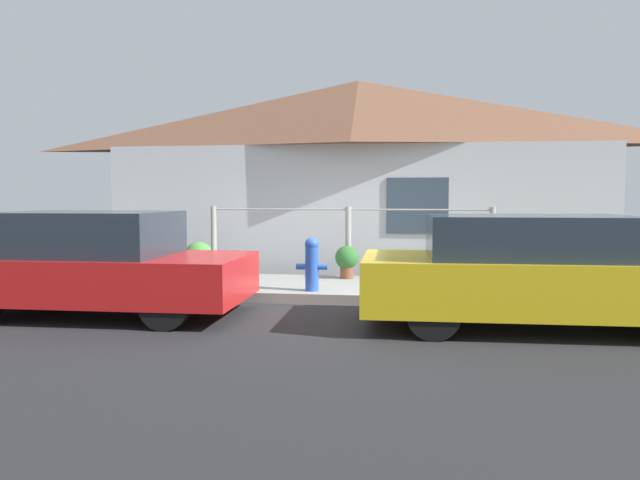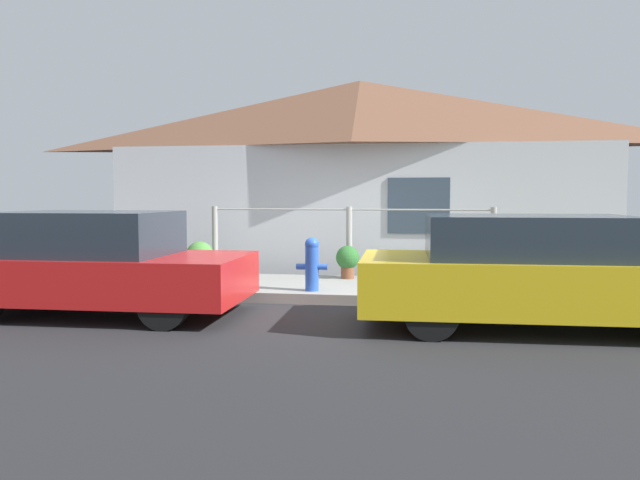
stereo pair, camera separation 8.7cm
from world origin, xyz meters
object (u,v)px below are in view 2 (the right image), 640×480
at_px(potted_plant_near_hydrant, 347,260).
at_px(potted_plant_by_fence, 200,257).
at_px(fire_hydrant, 312,263).
at_px(car_left, 97,264).
at_px(potted_plant_corner, 526,265).
at_px(car_right, 537,272).

height_order(potted_plant_near_hydrant, potted_plant_by_fence, potted_plant_by_fence).
bearing_deg(fire_hydrant, potted_plant_by_fence, 149.49).
distance_m(car_left, potted_plant_corner, 6.23).
xyz_separation_m(car_right, potted_plant_near_hydrant, (-2.55, 2.93, -0.19)).
height_order(car_left, potted_plant_corner, car_left).
bearing_deg(fire_hydrant, car_right, -27.11).
relative_size(fire_hydrant, potted_plant_corner, 1.30).
distance_m(car_left, fire_hydrant, 2.97).
distance_m(potted_plant_near_hydrant, potted_plant_by_fence, 2.55).
relative_size(fire_hydrant, potted_plant_near_hydrant, 1.42).
bearing_deg(car_left, fire_hydrant, 29.04).
bearing_deg(fire_hydrant, potted_plant_near_hydrant, 76.15).
bearing_deg(potted_plant_near_hydrant, potted_plant_by_fence, -176.46).
bearing_deg(potted_plant_by_fence, fire_hydrant, -30.51).
relative_size(car_left, car_right, 0.91).
height_order(potted_plant_near_hydrant, potted_plant_corner, potted_plant_corner).
bearing_deg(potted_plant_by_fence, car_right, -28.60).
bearing_deg(fire_hydrant, potted_plant_corner, 16.43).
bearing_deg(car_right, car_left, 178.46).
bearing_deg(potted_plant_by_fence, potted_plant_near_hydrant, 3.54).
xyz_separation_m(potted_plant_by_fence, potted_plant_corner, (5.36, -0.36, -0.00)).
xyz_separation_m(car_left, car_right, (5.47, -0.00, -0.00)).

